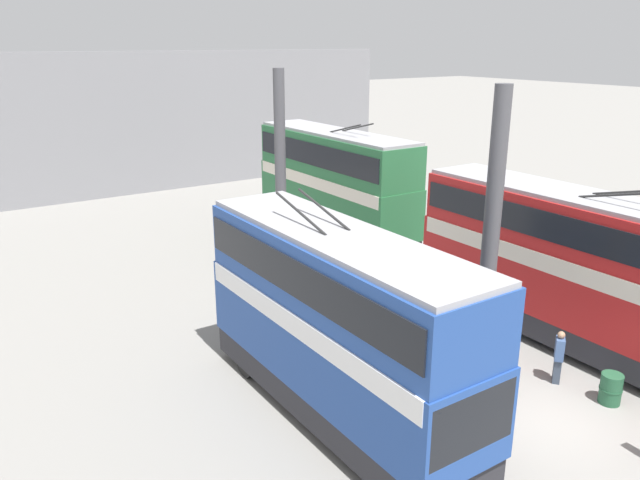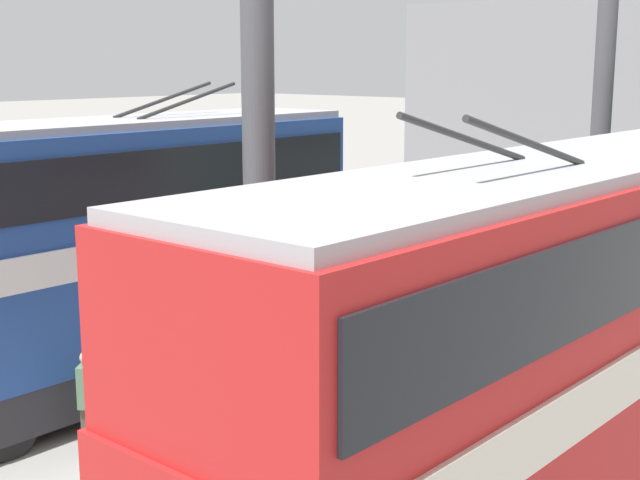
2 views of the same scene
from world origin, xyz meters
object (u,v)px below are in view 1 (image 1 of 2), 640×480
object	(u,v)px
bus_left_far	(335,179)
person_aisle_midway	(318,287)
person_by_right_row	(450,403)
person_by_left_row	(559,356)
oil_drum	(611,389)
bus_left_near	(571,259)
bus_right_near	(337,315)

from	to	relation	value
bus_left_far	person_aisle_midway	distance (m)	8.79
person_by_right_row	person_by_left_row	bearing A→B (deg)	142.32
person_aisle_midway	oil_drum	xyz separation A→B (m)	(-9.63, -3.16, -0.42)
person_aisle_midway	person_by_right_row	bearing A→B (deg)	54.35
bus_left_near	bus_right_near	world-z (taller)	bus_right_near
person_by_right_row	oil_drum	distance (m)	4.90
person_by_right_row	person_aisle_midway	distance (m)	8.34
person_by_left_row	person_aisle_midway	size ratio (longest dim) A/B	0.99
person_aisle_midway	bus_left_near	bearing A→B (deg)	104.02
bus_left_near	oil_drum	distance (m)	4.48
bus_left_far	oil_drum	size ratio (longest dim) A/B	11.82
person_by_right_row	person_aisle_midway	xyz separation A→B (m)	(8.20, -1.51, -0.02)
bus_left_far	person_by_right_row	size ratio (longest dim) A/B	6.16
bus_left_far	person_by_right_row	bearing A→B (deg)	155.24
person_by_left_row	oil_drum	distance (m)	1.58
bus_left_near	person_by_right_row	world-z (taller)	bus_left_near
person_aisle_midway	bus_right_near	bearing A→B (deg)	35.38
bus_left_far	person_aisle_midway	world-z (taller)	bus_left_far
bus_left_near	bus_left_far	size ratio (longest dim) A/B	1.07
bus_left_far	oil_drum	distance (m)	16.61
bus_left_far	bus_right_near	bearing A→B (deg)	145.39
person_by_right_row	person_by_left_row	distance (m)	4.38
person_by_right_row	bus_right_near	bearing A→B (deg)	-89.62
bus_left_far	person_by_left_row	size ratio (longest dim) A/B	6.33
person_by_left_row	bus_right_near	bearing A→B (deg)	-148.07
bus_left_far	person_aisle_midway	xyz separation A→B (m)	(-6.63, 5.33, -2.19)
oil_drum	bus_right_near	bearing A→B (deg)	60.33
bus_right_near	person_aisle_midway	world-z (taller)	bus_right_near
bus_left_near	person_aisle_midway	bearing A→B (deg)	39.24
bus_right_near	bus_left_near	bearing A→B (deg)	-93.95
bus_left_near	person_by_left_row	xyz separation A→B (m)	(-1.61, 2.46, -1.97)
bus_right_near	person_aisle_midway	distance (m)	7.09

